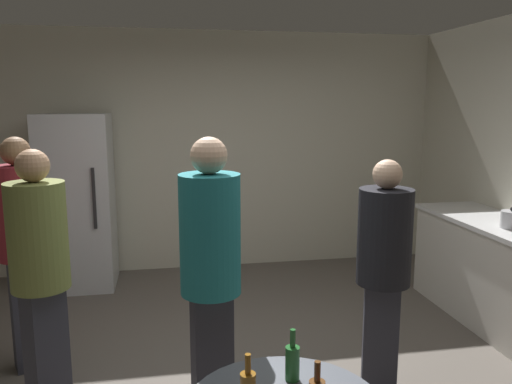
# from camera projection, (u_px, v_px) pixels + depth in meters

# --- Properties ---
(wall_back) EXTENTS (5.32, 0.06, 2.70)m
(wall_back) POSITION_uv_depth(u_px,v_px,m) (211.00, 152.00, 5.84)
(wall_back) COLOR beige
(wall_back) RESTS_ON ground_plane
(refrigerator) EXTENTS (0.70, 0.68, 1.80)m
(refrigerator) POSITION_uv_depth(u_px,v_px,m) (78.00, 202.00, 5.25)
(refrigerator) COLOR silver
(refrigerator) RESTS_ON ground_plane
(kitchen_counter) EXTENTS (0.64, 2.05, 0.90)m
(kitchen_counter) POSITION_uv_depth(u_px,v_px,m) (506.00, 277.00, 4.31)
(kitchen_counter) COLOR beige
(kitchen_counter) RESTS_ON ground_plane
(kettle) EXTENTS (0.24, 0.17, 0.18)m
(kettle) POSITION_uv_depth(u_px,v_px,m) (512.00, 219.00, 4.14)
(kettle) COLOR #B2B2B7
(kettle) RESTS_ON kitchen_counter
(beer_bottle_green) EXTENTS (0.06, 0.06, 0.23)m
(beer_bottle_green) POSITION_uv_depth(u_px,v_px,m) (292.00, 362.00, 2.17)
(beer_bottle_green) COLOR #26662D
(beer_bottle_green) RESTS_ON foreground_table
(person_in_olive_shirt) EXTENTS (0.48, 0.48, 1.65)m
(person_in_olive_shirt) POSITION_uv_depth(u_px,v_px,m) (40.00, 264.00, 3.02)
(person_in_olive_shirt) COLOR #2D2D38
(person_in_olive_shirt) RESTS_ON ground_plane
(person_in_teal_shirt) EXTENTS (0.38, 0.38, 1.73)m
(person_in_teal_shirt) POSITION_uv_depth(u_px,v_px,m) (211.00, 265.00, 2.84)
(person_in_teal_shirt) COLOR #2D2D38
(person_in_teal_shirt) RESTS_ON ground_plane
(person_in_maroon_shirt) EXTENTS (0.44, 0.44, 1.68)m
(person_in_maroon_shirt) POSITION_uv_depth(u_px,v_px,m) (22.00, 236.00, 3.56)
(person_in_maroon_shirt) COLOR #2D2D38
(person_in_maroon_shirt) RESTS_ON ground_plane
(person_in_black_shirt) EXTENTS (0.44, 0.44, 1.57)m
(person_in_black_shirt) POSITION_uv_depth(u_px,v_px,m) (384.00, 262.00, 3.23)
(person_in_black_shirt) COLOR #2D2D38
(person_in_black_shirt) RESTS_ON ground_plane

